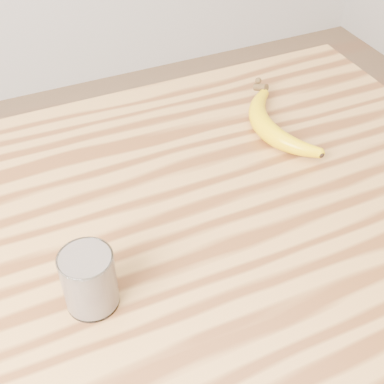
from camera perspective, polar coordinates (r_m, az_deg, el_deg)
name	(u,v)px	position (r m, az deg, el deg)	size (l,w,h in m)	color
table	(168,265)	(0.99, -2.53, -7.81)	(1.20, 0.80, 0.90)	#B07B3E
smoothie_glass	(89,280)	(0.75, -10.92, -9.17)	(0.08, 0.08, 0.09)	white
banana	(264,127)	(1.06, 7.69, 6.84)	(0.12, 0.33, 0.04)	#E7B805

